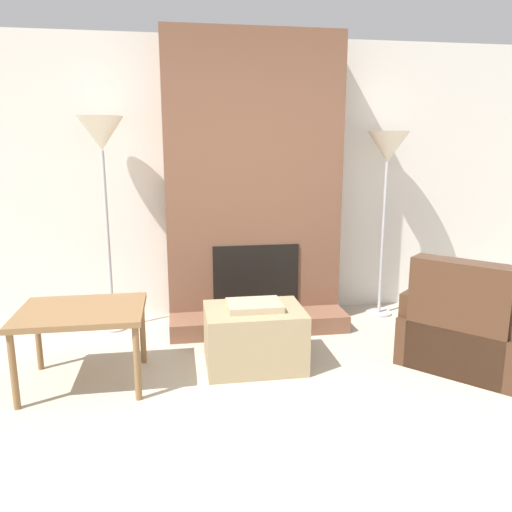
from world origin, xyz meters
The scene contains 8 objects.
ground_plane centered at (0.00, 0.00, 0.00)m, with size 24.00×24.00×0.00m, color #B2A893.
wall_back centered at (0.00, 2.74, 1.30)m, with size 7.10×0.06×2.60m, color silver.
fireplace centered at (0.00, 2.49, 1.23)m, with size 1.58×0.77×2.60m.
ottoman centered at (-0.15, 1.43, 0.23)m, with size 0.73×0.55×0.50m.
armchair centered at (1.43, 1.20, 0.26)m, with size 1.17×1.18×0.85m.
side_table centered at (-1.36, 1.33, 0.49)m, with size 0.83×0.66×0.55m.
floor_lamp_left centered at (-1.30, 2.41, 1.66)m, with size 0.38×0.38×1.87m.
floor_lamp_right centered at (1.25, 2.41, 1.55)m, with size 0.38×0.38×1.76m.
Camera 1 is at (-0.70, -2.05, 1.64)m, focal length 35.00 mm.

